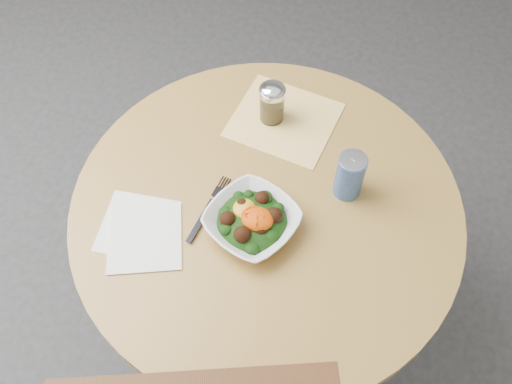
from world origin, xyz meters
TOP-DOWN VIEW (x-y plane):
  - ground at (0.00, 0.00)m, footprint 6.00×6.00m
  - table at (0.00, 0.00)m, footprint 0.90×0.90m
  - cloth_napkin at (-0.03, 0.25)m, footprint 0.27×0.25m
  - paper_napkins at (-0.24, -0.15)m, footprint 0.22×0.22m
  - salad_bowl at (-0.01, -0.06)m, footprint 0.25×0.25m
  - fork at (-0.12, -0.05)m, footprint 0.04×0.19m
  - spice_shaker at (-0.07, 0.25)m, footprint 0.06×0.06m
  - beverage_can at (0.16, 0.10)m, footprint 0.06×0.06m

SIDE VIEW (x-z plane):
  - ground at x=0.00m, z-range 0.00..0.00m
  - table at x=0.00m, z-range 0.18..0.93m
  - cloth_napkin at x=-0.03m, z-range 0.75..0.75m
  - paper_napkins at x=-0.24m, z-range 0.75..0.75m
  - fork at x=-0.12m, z-range 0.75..0.76m
  - salad_bowl at x=-0.01m, z-range 0.74..0.81m
  - spice_shaker at x=-0.07m, z-range 0.75..0.87m
  - beverage_can at x=0.16m, z-range 0.75..0.87m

